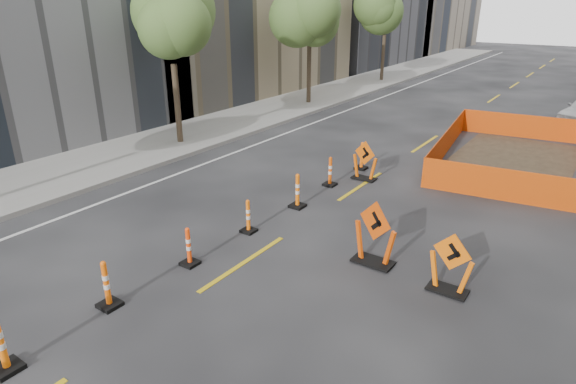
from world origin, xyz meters
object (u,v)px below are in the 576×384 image
Objects in this scene: chevron_sign_center at (375,233)px; chevron_sign_right at (451,263)px; chevron_sign_left at (365,160)px; channelizer_2 at (1,343)px; channelizer_4 at (189,246)px; channelizer_5 at (248,216)px; channelizer_3 at (106,284)px; channelizer_8 at (362,156)px; channelizer_7 at (330,171)px; channelizer_6 at (298,191)px.

chevron_sign_center reaches higher than chevron_sign_right.
chevron_sign_center reaches higher than chevron_sign_left.
channelizer_4 is (0.02, 4.15, -0.08)m from channelizer_2.
chevron_sign_left is at bearing 82.27° from channelizer_5.
channelizer_3 is 0.65× the size of chevron_sign_center.
channelizer_4 is 8.30m from channelizer_8.
channelizer_8 reaches higher than channelizer_4.
channelizer_5 is (0.05, 2.07, -0.01)m from channelizer_4.
chevron_sign_right reaches higher than channelizer_2.
chevron_sign_right is (5.12, -3.94, 0.19)m from channelizer_7.
channelizer_4 is 2.08m from channelizer_5.
channelizer_6 is 3.66m from chevron_sign_center.
channelizer_8 is at bearing 88.58° from channelizer_4.
chevron_sign_center is (2.67, -4.92, 0.11)m from chevron_sign_left.
chevron_sign_right is (4.46, -5.10, 0.01)m from chevron_sign_left.
chevron_sign_left is (0.77, 7.37, 0.20)m from channelizer_4.
channelizer_2 reaches higher than channelizer_6.
channelizer_7 is (-0.11, 2.07, -0.03)m from channelizer_6.
chevron_sign_center reaches higher than channelizer_5.
chevron_sign_left reaches higher than channelizer_4.
chevron_sign_center is at bearing -48.17° from chevron_sign_left.
chevron_sign_center is at bearing 6.31° from channelizer_5.
channelizer_6 is at bearing -89.88° from channelizer_8.
channelizer_3 is at bearing -107.09° from chevron_sign_center.
channelizer_3 is 1.05× the size of channelizer_7.
chevron_sign_center is 1.15× the size of chevron_sign_right.
channelizer_5 is 5.19m from chevron_sign_right.
chevron_sign_right is (5.02, -1.87, 0.16)m from channelizer_6.
chevron_sign_left is (0.72, 5.30, 0.22)m from channelizer_5.
channelizer_5 is (0.19, 4.15, -0.06)m from channelizer_3.
channelizer_4 is at bearing -91.42° from channelizer_8.
chevron_sign_left is 0.86× the size of chevron_sign_center.
channelizer_2 is 0.70× the size of chevron_sign_center.
channelizer_8 reaches higher than channelizer_5.
chevron_sign_center reaches higher than channelizer_7.
channelizer_8 is at bearing 90.12° from channelizer_6.
channelizer_5 is 4.15m from channelizer_7.
channelizer_2 is 10.37m from channelizer_7.
channelizer_5 is 0.93× the size of channelizer_7.
chevron_sign_left reaches higher than channelizer_2.
channelizer_2 reaches higher than channelizer_3.
chevron_sign_left is 6.77m from chevron_sign_right.
channelizer_3 is at bearing -93.85° from channelizer_4.
channelizer_4 is at bearing -82.65° from chevron_sign_left.
channelizer_3 is 9.49m from chevron_sign_left.
channelizer_5 is 0.92× the size of channelizer_8.
channelizer_4 is at bearing -90.99° from channelizer_7.
channelizer_8 is (0.21, 8.30, 0.03)m from channelizer_4.
channelizer_3 is (-0.12, 2.07, -0.03)m from channelizer_2.
channelizer_7 is 0.73× the size of chevron_sign_left.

